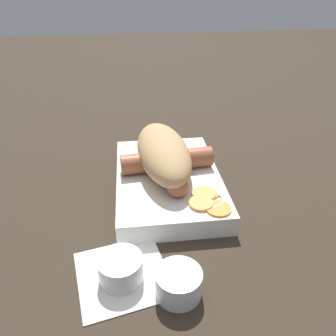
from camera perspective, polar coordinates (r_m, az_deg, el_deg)
The scene contains 8 objects.
ground_plane at distance 0.54m, azimuth 0.00°, elevation -3.74°, with size 3.00×3.00×0.00m, color #33281E.
food_tray at distance 0.53m, azimuth 0.00°, elevation -2.36°, with size 0.24×0.16×0.03m.
bread_roll at distance 0.52m, azimuth -0.84°, elevation 2.75°, with size 0.20×0.10×0.06m.
sausage at distance 0.52m, azimuth -0.16°, elevation 1.32°, with size 0.18×0.15×0.03m.
pickled_veggies at distance 0.47m, azimuth 6.95°, elevation -5.47°, with size 0.08×0.07×0.00m.
napkin at distance 0.41m, azimuth -7.91°, elevation -17.84°, with size 0.12×0.12×0.00m.
condiment_cup_near at distance 0.40m, azimuth -8.19°, elevation -17.18°, with size 0.05×0.05×0.03m.
condiment_cup_far at distance 0.38m, azimuth 1.86°, elevation -19.58°, with size 0.05×0.05×0.03m.
Camera 1 is at (0.44, -0.05, 0.31)m, focal length 35.00 mm.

